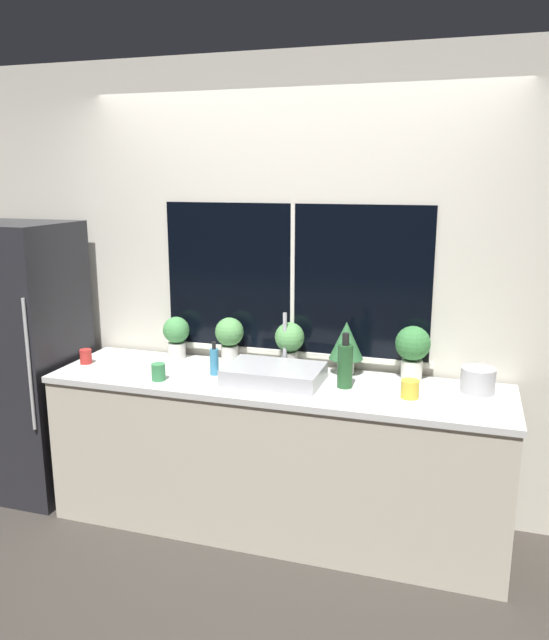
{
  "coord_description": "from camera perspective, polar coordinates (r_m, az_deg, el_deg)",
  "views": [
    {
      "loc": [
        1.0,
        -2.85,
        2.01
      ],
      "look_at": [
        -0.0,
        0.32,
        1.24
      ],
      "focal_mm": 35.0,
      "sensor_mm": 36.0,
      "label": 1
    }
  ],
  "objects": [
    {
      "name": "potted_plant_right",
      "position": [
        3.6,
        6.58,
        -2.07
      ],
      "size": [
        0.2,
        0.2,
        0.31
      ],
      "color": "silver",
      "rests_on": "counter"
    },
    {
      "name": "kettle",
      "position": [
        3.48,
        18.12,
        -5.17
      ],
      "size": [
        0.18,
        0.18,
        0.15
      ],
      "color": "#B2B2B7",
      "rests_on": "counter"
    },
    {
      "name": "potted_plant_far_right",
      "position": [
        3.56,
        12.52,
        -2.53
      ],
      "size": [
        0.19,
        0.19,
        0.31
      ],
      "color": "silver",
      "rests_on": "counter"
    },
    {
      "name": "counter",
      "position": [
        3.67,
        0.04,
        -12.2
      ],
      "size": [
        2.59,
        0.67,
        0.89
      ],
      "color": "beige",
      "rests_on": "ground_plane"
    },
    {
      "name": "wall_back",
      "position": [
        3.76,
        1.83,
        2.86
      ],
      "size": [
        8.0,
        0.09,
        2.7
      ],
      "color": "beige",
      "rests_on": "ground_plane"
    },
    {
      "name": "potted_plant_left",
      "position": [
        3.8,
        -4.14,
        -1.45
      ],
      "size": [
        0.17,
        0.17,
        0.28
      ],
      "color": "silver",
      "rests_on": "counter"
    },
    {
      "name": "wall_left",
      "position": [
        5.54,
        -20.28,
        5.36
      ],
      "size": [
        0.06,
        7.0,
        2.7
      ],
      "color": "beige",
      "rests_on": "ground_plane"
    },
    {
      "name": "sink",
      "position": [
        3.48,
        -0.09,
        -4.91
      ],
      "size": [
        0.53,
        0.41,
        0.35
      ],
      "color": "#ADADB2",
      "rests_on": "counter"
    },
    {
      "name": "potted_plant_far_left",
      "position": [
        3.95,
        -8.97,
        -1.28
      ],
      "size": [
        0.17,
        0.17,
        0.26
      ],
      "color": "silver",
      "rests_on": "counter"
    },
    {
      "name": "bottle_tall",
      "position": [
        3.39,
        6.47,
        -4.1
      ],
      "size": [
        0.08,
        0.08,
        0.3
      ],
      "color": "#235128",
      "rests_on": "counter"
    },
    {
      "name": "potted_plant_center",
      "position": [
        3.68,
        1.39,
        -1.9
      ],
      "size": [
        0.17,
        0.17,
        0.28
      ],
      "color": "silver",
      "rests_on": "counter"
    },
    {
      "name": "soap_bottle",
      "position": [
        3.6,
        -5.53,
        -3.76
      ],
      "size": [
        0.05,
        0.05,
        0.2
      ],
      "color": "teal",
      "rests_on": "counter"
    },
    {
      "name": "refrigerator",
      "position": [
        4.31,
        -22.46,
        -3.36
      ],
      "size": [
        0.76,
        0.63,
        1.74
      ],
      "color": "#232328",
      "rests_on": "ground_plane"
    },
    {
      "name": "mug_red",
      "position": [
        3.98,
        -16.87,
        -3.21
      ],
      "size": [
        0.07,
        0.07,
        0.09
      ],
      "color": "#B72D28",
      "rests_on": "counter"
    },
    {
      "name": "mug_green",
      "position": [
        3.56,
        -10.57,
        -4.69
      ],
      "size": [
        0.08,
        0.08,
        0.1
      ],
      "color": "#38844C",
      "rests_on": "counter"
    },
    {
      "name": "mug_yellow",
      "position": [
        3.31,
        12.28,
        -6.18
      ],
      "size": [
        0.09,
        0.09,
        0.09
      ],
      "color": "gold",
      "rests_on": "counter"
    },
    {
      "name": "ground_plane",
      "position": [
        3.63,
        -1.6,
        -20.7
      ],
      "size": [
        14.0,
        14.0,
        0.0
      ],
      "primitive_type": "plane",
      "color": "#38332D"
    }
  ]
}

